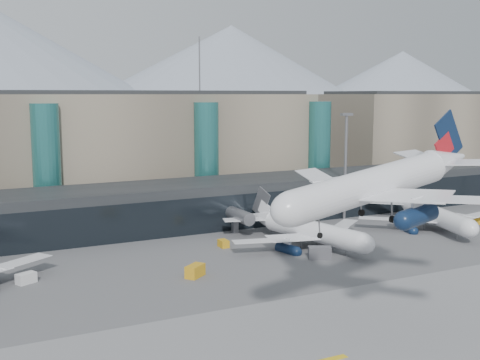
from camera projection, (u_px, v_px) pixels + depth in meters
name	position (u px, v px, depth m)	size (l,w,h in m)	color
ground	(373.00, 297.00, 90.03)	(900.00, 900.00, 0.00)	#515154
runway_strip	(448.00, 332.00, 76.74)	(400.00, 40.00, 0.04)	slate
runway_markings	(448.00, 331.00, 76.74)	(128.00, 1.00, 0.02)	gold
concourse	(215.00, 202.00, 140.42)	(170.00, 27.00, 10.00)	black
terminal_main	(76.00, 151.00, 156.45)	(130.00, 30.00, 31.00)	gray
terminal_east	(425.00, 136.00, 209.56)	(70.00, 30.00, 31.00)	gray
teal_towers	(131.00, 160.00, 146.93)	(116.40, 19.40, 46.00)	#266C6A
mountain_ridge	(49.00, 72.00, 427.03)	(910.00, 400.00, 110.00)	gray
lightmast_mid	(346.00, 160.00, 143.75)	(3.00, 1.20, 25.60)	slate
hero_jet	(388.00, 172.00, 75.87)	(36.58, 36.15, 11.81)	white
jet_parked_mid	(301.00, 223.00, 121.30)	(34.94, 35.65, 11.48)	white
jet_parked_right	(429.00, 208.00, 136.71)	(34.35, 35.72, 11.47)	white
veh_a	(26.00, 278.00, 96.28)	(3.03, 1.70, 1.70)	silver
veh_b	(223.00, 243.00, 119.04)	(2.55, 1.57, 1.47)	gold
veh_c	(320.00, 253.00, 110.48)	(4.11, 2.17, 2.28)	#4B4B50
veh_d	(412.00, 212.00, 151.12)	(2.40, 1.29, 1.37)	silver
veh_e	(479.00, 220.00, 139.96)	(3.43, 1.94, 1.94)	gold
veh_g	(336.00, 231.00, 130.20)	(2.18, 1.27, 1.27)	silver
veh_h	(195.00, 271.00, 99.67)	(3.68, 1.93, 2.03)	gold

